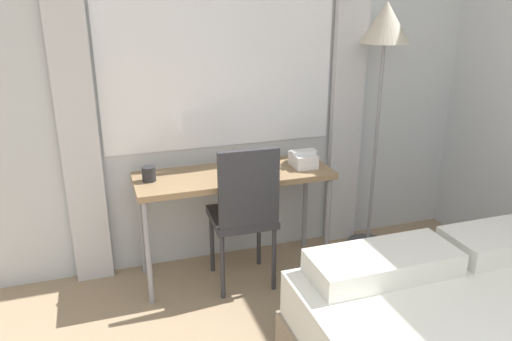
{
  "coord_description": "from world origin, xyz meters",
  "views": [
    {
      "loc": [
        -0.67,
        -0.08,
        1.87
      ],
      "look_at": [
        0.18,
        2.48,
        0.89
      ],
      "focal_mm": 35.0,
      "sensor_mm": 36.0,
      "label": 1
    }
  ],
  "objects_px": {
    "standing_lamp": "(384,47)",
    "mug": "(149,174)",
    "desk_chair": "(244,209)",
    "desk": "(234,183)",
    "book": "(251,173)",
    "telephone": "(303,159)"
  },
  "relations": [
    {
      "from": "desk",
      "to": "book",
      "type": "height_order",
      "value": "book"
    },
    {
      "from": "desk",
      "to": "book",
      "type": "relative_size",
      "value": 4.43
    },
    {
      "from": "desk_chair",
      "to": "mug",
      "type": "distance_m",
      "value": 0.64
    },
    {
      "from": "desk",
      "to": "standing_lamp",
      "type": "bearing_deg",
      "value": 2.04
    },
    {
      "from": "standing_lamp",
      "to": "mug",
      "type": "xyz_separation_m",
      "value": [
        -1.62,
        -0.01,
        -0.72
      ]
    },
    {
      "from": "desk_chair",
      "to": "book",
      "type": "height_order",
      "value": "desk_chair"
    },
    {
      "from": "standing_lamp",
      "to": "telephone",
      "type": "distance_m",
      "value": 0.94
    },
    {
      "from": "desk",
      "to": "desk_chair",
      "type": "distance_m",
      "value": 0.22
    },
    {
      "from": "desk_chair",
      "to": "telephone",
      "type": "xyz_separation_m",
      "value": [
        0.47,
        0.16,
        0.24
      ]
    },
    {
      "from": "mug",
      "to": "standing_lamp",
      "type": "bearing_deg",
      "value": 0.52
    },
    {
      "from": "desk",
      "to": "mug",
      "type": "relative_size",
      "value": 13.81
    },
    {
      "from": "telephone",
      "to": "standing_lamp",
      "type": "bearing_deg",
      "value": 6.02
    },
    {
      "from": "desk",
      "to": "standing_lamp",
      "type": "height_order",
      "value": "standing_lamp"
    },
    {
      "from": "desk_chair",
      "to": "mug",
      "type": "bearing_deg",
      "value": 161.02
    },
    {
      "from": "standing_lamp",
      "to": "mug",
      "type": "relative_size",
      "value": 19.32
    },
    {
      "from": "telephone",
      "to": "book",
      "type": "bearing_deg",
      "value": -173.72
    },
    {
      "from": "book",
      "to": "desk_chair",
      "type": "bearing_deg",
      "value": -124.58
    },
    {
      "from": "telephone",
      "to": "mug",
      "type": "bearing_deg",
      "value": 177.32
    },
    {
      "from": "desk_chair",
      "to": "book",
      "type": "relative_size",
      "value": 3.38
    },
    {
      "from": "telephone",
      "to": "desk_chair",
      "type": "bearing_deg",
      "value": -160.82
    },
    {
      "from": "desk_chair",
      "to": "standing_lamp",
      "type": "distance_m",
      "value": 1.45
    },
    {
      "from": "desk_chair",
      "to": "book",
      "type": "bearing_deg",
      "value": 57.12
    }
  ]
}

